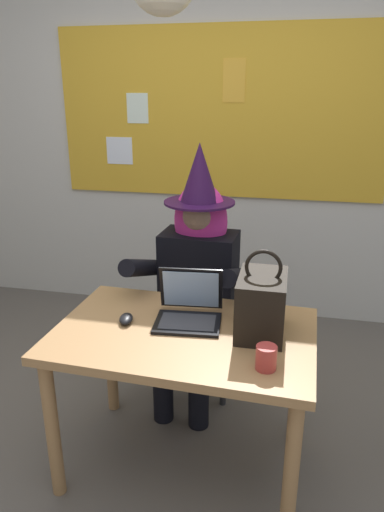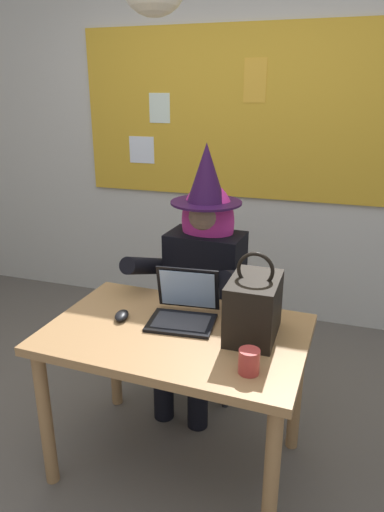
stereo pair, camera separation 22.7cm
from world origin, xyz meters
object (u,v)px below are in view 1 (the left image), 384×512
object	(u,v)px
chair_at_desk	(200,304)
person_costumed	(196,266)
computer_mouse	(126,319)
handbag	(261,304)
coffee_mug	(266,358)
desk_main	(184,351)
laptop	(189,309)

from	to	relation	value
chair_at_desk	person_costumed	bearing A→B (deg)	-2.74
computer_mouse	handbag	xyz separation A→B (m)	(0.60, 0.04, 0.12)
chair_at_desk	coffee_mug	bearing A→B (deg)	21.60
person_costumed	desk_main	bearing A→B (deg)	9.84
chair_at_desk	handbag	xyz separation A→B (m)	(0.40, -0.67, 0.36)
person_costumed	coffee_mug	xyz separation A→B (m)	(0.44, -0.83, -0.02)
desk_main	coffee_mug	world-z (taller)	coffee_mug
computer_mouse	desk_main	bearing A→B (deg)	-16.51
laptop	coffee_mug	world-z (taller)	laptop
laptop	coffee_mug	distance (m)	0.49
person_costumed	coffee_mug	bearing A→B (deg)	31.24
computer_mouse	chair_at_desk	bearing A→B (deg)	62.01
handbag	coffee_mug	size ratio (longest dim) A/B	3.98
laptop	computer_mouse	bearing A→B (deg)	-167.91
chair_at_desk	coffee_mug	size ratio (longest dim) A/B	9.48
desk_main	laptop	world-z (taller)	laptop
computer_mouse	handbag	world-z (taller)	handbag
desk_main	handbag	bearing A→B (deg)	10.46
handbag	desk_main	bearing A→B (deg)	-169.54
computer_mouse	person_costumed	bearing A→B (deg)	58.82
laptop	handbag	world-z (taller)	handbag
person_costumed	computer_mouse	xyz separation A→B (m)	(-0.20, -0.59, -0.05)
chair_at_desk	laptop	distance (m)	0.68
person_costumed	laptop	xyz separation A→B (m)	(0.07, -0.50, -0.02)
desk_main	laptop	size ratio (longest dim) A/B	3.64
handbag	chair_at_desk	bearing A→B (deg)	120.75
person_costumed	handbag	size ratio (longest dim) A/B	3.87
person_costumed	laptop	size ratio (longest dim) A/B	4.61
desk_main	handbag	distance (m)	0.41
person_costumed	computer_mouse	world-z (taller)	person_costumed
desk_main	handbag	xyz separation A→B (m)	(0.33, 0.06, 0.24)
desk_main	person_costumed	world-z (taller)	person_costumed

